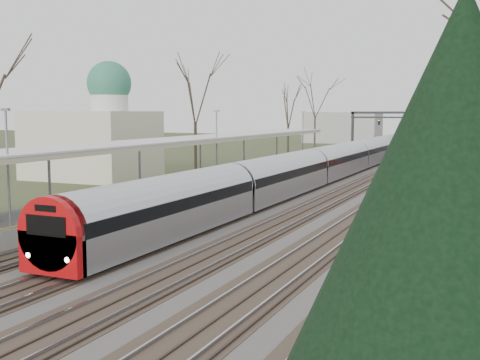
% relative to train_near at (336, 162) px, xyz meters
% --- Properties ---
extents(track_bed, '(24.00, 160.00, 0.22)m').
position_rel_train_near_xyz_m(track_bed, '(2.76, 7.15, -1.42)').
color(track_bed, '#474442').
rests_on(track_bed, ground).
extents(platform, '(3.50, 69.00, 1.00)m').
position_rel_train_near_xyz_m(platform, '(-6.55, -10.35, -0.98)').
color(platform, '#9E9B93').
rests_on(platform, ground).
extents(canopy, '(4.10, 50.00, 3.11)m').
position_rel_train_near_xyz_m(canopy, '(-6.55, -14.87, 2.45)').
color(canopy, slate).
rests_on(canopy, platform).
extents(dome_building, '(10.00, 8.00, 10.30)m').
position_rel_train_near_xyz_m(dome_building, '(-19.21, -9.85, 2.24)').
color(dome_building, beige).
rests_on(dome_building, ground).
extents(signal_gantry, '(21.00, 0.59, 6.08)m').
position_rel_train_near_xyz_m(signal_gantry, '(2.79, 37.13, 3.43)').
color(signal_gantry, black).
rests_on(signal_gantry, ground).
extents(tree_west_far, '(5.50, 5.50, 11.33)m').
position_rel_train_near_xyz_m(tree_west_far, '(-14.50, 0.15, 6.54)').
color(tree_west_far, '#2D231C').
rests_on(tree_west_far, ground).
extents(train_near, '(2.62, 75.21, 3.05)m').
position_rel_train_near_xyz_m(train_near, '(0.00, 0.00, 0.00)').
color(train_near, '#A9ACB4').
rests_on(train_near, ground).
extents(train_far, '(2.62, 45.21, 3.05)m').
position_rel_train_near_xyz_m(train_far, '(7.00, 33.38, 0.00)').
color(train_far, '#A9ACB4').
rests_on(train_far, ground).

